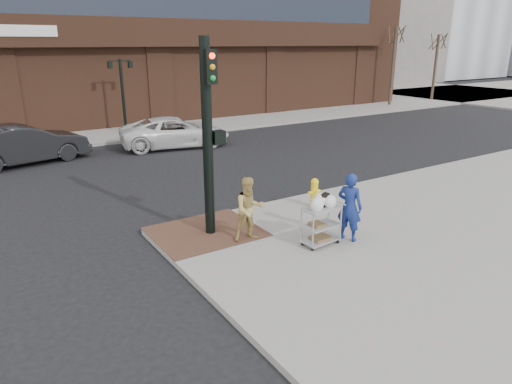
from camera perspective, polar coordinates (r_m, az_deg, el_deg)
ground at (r=11.97m, az=-1.76°, el=-6.47°), size 220.00×220.00×0.00m
sidewalk_far at (r=45.39m, az=-9.20°, el=11.76°), size 65.00×36.00×0.15m
brick_curb_ramp at (r=12.37m, az=-6.32°, el=-4.94°), size 2.80×2.40×0.01m
filler_block at (r=65.83m, az=12.06°, el=21.32°), size 14.00×20.00×18.00m
bare_tree_a at (r=39.29m, az=17.16°, el=19.30°), size 1.80×1.80×7.20m
bare_tree_b at (r=44.26m, az=21.93°, el=18.01°), size 1.80×1.80×6.70m
lamp_post at (r=26.56m, az=-16.37°, el=12.36°), size 1.32×0.22×4.00m
traffic_signal_pole at (r=11.53m, az=-5.94°, el=7.28°), size 0.61×0.51×5.00m
woman_blue at (r=11.77m, az=11.62°, el=-1.84°), size 0.66×0.77×1.78m
pedestrian_tan at (r=11.54m, az=-0.83°, el=-2.16°), size 0.91×0.77×1.67m
sedan_dark at (r=21.92m, az=-27.01°, el=5.32°), size 5.45×2.92×1.70m
minivan_white at (r=23.23m, az=-10.08°, el=7.39°), size 5.74×3.45×1.49m
utility_cart at (r=11.46m, az=8.14°, el=-3.74°), size 1.00×0.61×1.32m
fire_hydrant at (r=14.08m, az=7.29°, el=-0.05°), size 0.43×0.30×0.92m
newsbox_blue at (r=24.99m, az=-29.14°, el=6.04°), size 0.57×0.54×1.13m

